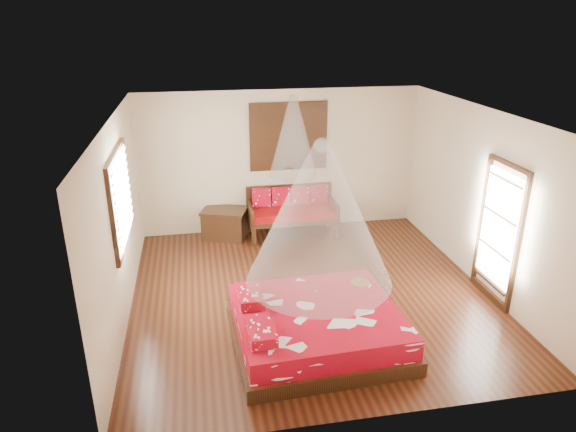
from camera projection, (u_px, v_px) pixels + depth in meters
name	position (u px, v px, depth m)	size (l,w,h in m)	color
room	(312.00, 210.00, 7.59)	(5.54, 5.54, 2.84)	#33130B
bed	(316.00, 326.00, 6.79)	(2.28, 2.08, 0.65)	black
daybed	(292.00, 209.00, 10.12)	(1.74, 0.77, 0.94)	black
storage_chest	(225.00, 223.00, 10.05)	(0.99, 0.85, 0.58)	black
shutter_panel	(289.00, 136.00, 9.92)	(1.52, 0.06, 1.32)	black
window_left	(121.00, 198.00, 7.21)	(0.10, 1.74, 1.34)	black
glazed_door	(498.00, 233.00, 7.62)	(0.08, 1.02, 2.16)	black
wine_tray	(360.00, 280.00, 7.33)	(0.27, 0.27, 0.22)	brown
mosquito_net_main	(320.00, 214.00, 6.21)	(1.85, 1.85, 1.80)	white
mosquito_net_daybed	(293.00, 137.00, 9.46)	(0.91, 0.91, 1.50)	white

